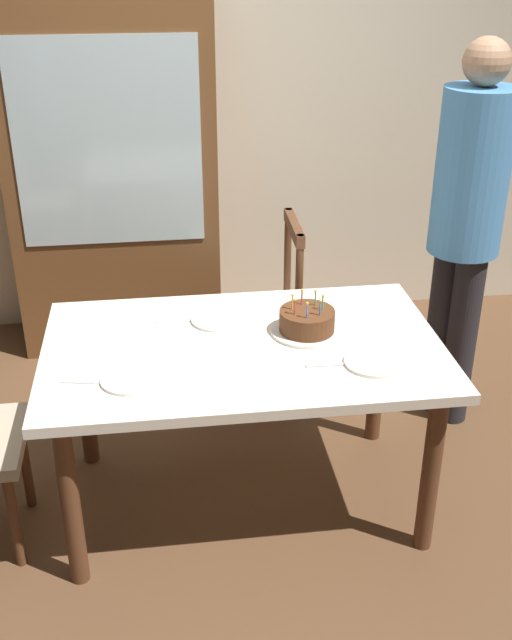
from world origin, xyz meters
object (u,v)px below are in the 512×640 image
object	(u,v)px
plate_near_celebrant	(132,379)
plate_far_side	(218,319)
china_cabinet	(114,180)
chair_spindle_back	(258,317)
plate_near_guest	(374,362)
dining_table	(243,365)
birthday_cake	(307,322)
person_guest	(466,217)

from	to	relation	value
plate_near_celebrant	plate_far_side	world-z (taller)	same
china_cabinet	chair_spindle_back	bearing A→B (deg)	-48.48
plate_near_guest	dining_table	bearing A→B (deg)	155.29
china_cabinet	plate_near_celebrant	bearing A→B (deg)	-86.67
dining_table	plate_near_celebrant	distance (m)	0.48
dining_table	birthday_cake	bearing A→B (deg)	13.13
plate_near_celebrant	chair_spindle_back	world-z (taller)	chair_spindle_back
birthday_cake	china_cabinet	world-z (taller)	china_cabinet
person_guest	china_cabinet	distance (m)	1.89
plate_far_side	person_guest	size ratio (longest dim) A/B	0.12
plate_far_side	chair_spindle_back	world-z (taller)	chair_spindle_back
chair_spindle_back	person_guest	size ratio (longest dim) A/B	0.53
dining_table	birthday_cake	distance (m)	0.30
person_guest	birthday_cake	bearing A→B (deg)	-149.59
plate_near_guest	china_cabinet	world-z (taller)	china_cabinet
birthday_cake	chair_spindle_back	bearing A→B (deg)	97.34
plate_near_celebrant	person_guest	distance (m)	1.68
china_cabinet	dining_table	bearing A→B (deg)	-71.54
plate_near_guest	person_guest	world-z (taller)	person_guest
person_guest	plate_near_guest	bearing A→B (deg)	-129.33
birthday_cake	china_cabinet	xyz separation A→B (m)	(-0.78, 1.50, 0.16)
plate_near_celebrant	china_cabinet	xyz separation A→B (m)	(-0.10, 1.77, 0.20)
dining_table	plate_near_guest	bearing A→B (deg)	-24.71
plate_near_guest	person_guest	xyz separation A→B (m)	(0.61, 0.74, 0.27)
plate_near_celebrant	person_guest	size ratio (longest dim) A/B	0.12
dining_table	chair_spindle_back	distance (m)	0.83
birthday_cake	person_guest	xyz separation A→B (m)	(0.80, 0.47, 0.23)
plate_near_celebrant	person_guest	xyz separation A→B (m)	(1.48, 0.74, 0.27)
dining_table	person_guest	xyz separation A→B (m)	(1.06, 0.53, 0.37)
person_guest	chair_spindle_back	bearing A→B (deg)	164.33
dining_table	plate_near_celebrant	size ratio (longest dim) A/B	6.89
person_guest	china_cabinet	xyz separation A→B (m)	(-1.58, 1.03, -0.07)
dining_table	china_cabinet	world-z (taller)	china_cabinet
plate_far_side	plate_near_guest	xyz separation A→B (m)	(0.53, -0.42, 0.00)
plate_far_side	birthday_cake	bearing A→B (deg)	-24.06
plate_near_celebrant	plate_near_guest	distance (m)	0.87
plate_near_celebrant	plate_near_guest	world-z (taller)	same
birthday_cake	plate_far_side	bearing A→B (deg)	155.94
plate_far_side	plate_near_guest	world-z (taller)	same
birthday_cake	plate_far_side	size ratio (longest dim) A/B	1.27
plate_near_celebrant	chair_spindle_back	distance (m)	1.19
plate_near_celebrant	chair_spindle_back	xyz separation A→B (m)	(0.58, 0.99, -0.30)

